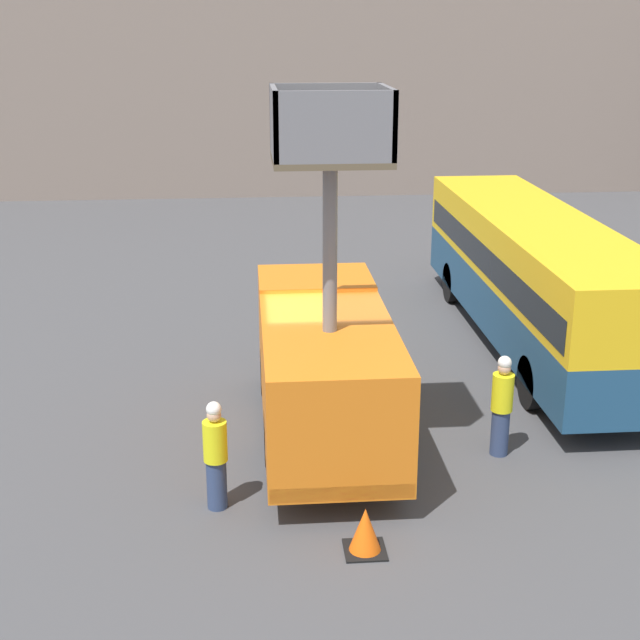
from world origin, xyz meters
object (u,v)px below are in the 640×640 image
Objects in this scene: utility_truck at (325,360)px; road_worker_directing at (502,406)px; traffic_cone_near_truck at (365,531)px; city_bus at (534,271)px; road_worker_near_truck at (216,456)px.

road_worker_directing is at bearing -16.36° from utility_truck.
road_worker_directing is at bearing 45.67° from traffic_cone_near_truck.
city_bus is 10.03m from road_worker_near_truck.
road_worker_near_truck is at bearing 146.77° from traffic_cone_near_truck.
city_bus is 5.99m from road_worker_directing.
city_bus reaches higher than road_worker_near_truck.
road_worker_near_truck is 5.16m from road_worker_directing.
utility_truck is 3.42× the size of road_worker_directing.
city_bus is 16.42× the size of traffic_cone_near_truck.
road_worker_near_truck is at bearing -129.53° from utility_truck.
utility_truck reaches higher than road_worker_near_truck.
road_worker_directing is at bearing -155.65° from road_worker_near_truck.
city_bus is 6.14× the size of road_worker_directing.
city_bus is at bearing 40.96° from utility_truck.
city_bus is at bearing 58.89° from traffic_cone_near_truck.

